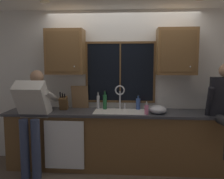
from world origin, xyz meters
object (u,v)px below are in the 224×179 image
Objects in this scene: knife_block at (64,103)px; mixing_bowl at (158,110)px; soap_dispenser at (146,109)px; cutting_board at (80,97)px; person_standing at (33,112)px; bottle_amber_small at (98,102)px; bottle_tall_clear at (105,101)px; bottle_green_glass at (138,103)px.

mixing_bowl is at bearing -6.31° from knife_block.
knife_block is 1.60× the size of soap_dispenser.
cutting_board is 1.31m from mixing_bowl.
person_standing is at bearing -175.20° from soap_dispenser.
knife_block is 0.82× the size of cutting_board.
bottle_amber_small reaches higher than soap_dispenser.
knife_block is at bearing -168.00° from bottle_amber_small.
person_standing is 1.14m from bottle_tall_clear.
person_standing is 1.66m from bottle_green_glass.
mixing_bowl is 1.30× the size of soap_dispenser.
knife_block is at bearing -171.25° from bottle_tall_clear.
person_standing is 0.53m from knife_block.
person_standing is 4.02× the size of cutting_board.
cutting_board is at bearing 179.07° from bottle_green_glass.
cutting_board is at bearing 166.09° from mixing_bowl.
knife_block is 1.23× the size of mixing_bowl.
bottle_amber_small is at bearing 12.00° from knife_block.
cutting_board reaches higher than bottle_green_glass.
bottle_tall_clear is at bearing -7.63° from bottle_amber_small.
mixing_bowl is at bearing -17.77° from bottle_tall_clear.
cutting_board reaches higher than knife_block.
knife_block is 1.35× the size of bottle_green_glass.
person_standing is 5.45× the size of bottle_amber_small.
bottle_green_glass is 0.77× the size of bottle_tall_clear.
cutting_board is 1.95× the size of soap_dispenser.
person_standing is 1.70m from soap_dispenser.
bottle_amber_small is (-0.11, 0.02, -0.01)m from bottle_tall_clear.
bottle_tall_clear is (0.67, 0.10, 0.02)m from knife_block.
bottle_tall_clear is (-0.55, -0.03, 0.03)m from bottle_green_glass.
person_standing reaches higher than bottle_tall_clear.
bottle_tall_clear is (0.43, -0.04, -0.06)m from cutting_board.
cutting_board is 0.98m from bottle_green_glass.
bottle_green_glass is (-0.11, 0.37, 0.02)m from soap_dispenser.
cutting_board is at bearing 41.33° from person_standing.
soap_dispenser is at bearing -24.92° from bottle_amber_small.
bottle_amber_small reaches higher than bottle_green_glass.
bottle_green_glass reaches higher than soap_dispenser.
person_standing reaches higher than knife_block.
person_standing is 0.82m from cutting_board.
knife_block is 1.04× the size of bottle_tall_clear.
bottle_tall_clear is (-0.84, 0.27, 0.07)m from mixing_bowl.
knife_block is at bearing -148.69° from cutting_board.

